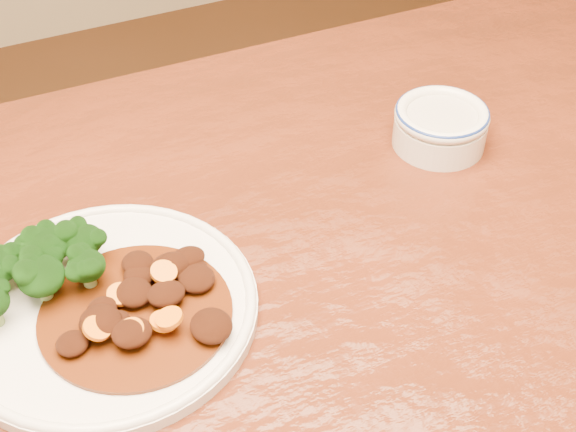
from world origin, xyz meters
name	(u,v)px	position (x,y,z in m)	size (l,w,h in m)	color
dining_table	(246,380)	(0.00, 0.00, 0.67)	(1.51, 0.92, 0.75)	#57200F
dinner_plate	(106,307)	(-0.11, 0.06, 0.76)	(0.27, 0.27, 0.02)	silver
broccoli_florets	(40,262)	(-0.15, 0.11, 0.79)	(0.13, 0.08, 0.05)	#80A254
mince_stew	(147,303)	(-0.07, 0.04, 0.77)	(0.17, 0.17, 0.03)	#4F2108
dip_bowl	(441,125)	(0.31, 0.15, 0.78)	(0.11, 0.11, 0.05)	white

